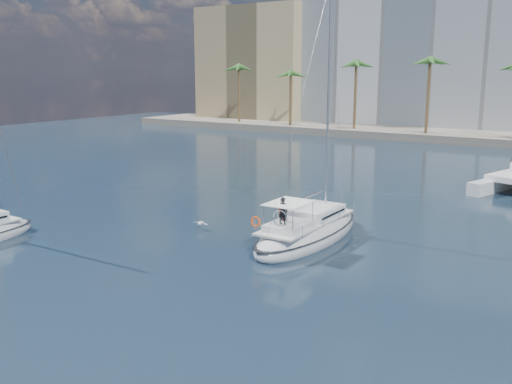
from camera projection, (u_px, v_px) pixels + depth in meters
The scene contains 8 objects.
ground at pixel (234, 242), 34.51m from camera, with size 160.00×160.00×0.00m, color black.
quay at pixel (471, 137), 84.40m from camera, with size 120.00×14.00×1.20m, color gray.
building_modern at pixel (421, 48), 97.84m from camera, with size 42.00×16.00×28.00m, color silver.
building_tan_left at pixel (261, 66), 111.18m from camera, with size 22.00×14.00×22.00m, color tan.
palm_left at pixel (263, 70), 97.23m from camera, with size 3.60×3.60×12.30m.
palm_centre at pixel (470, 70), 79.10m from camera, with size 3.60×3.60×12.30m.
main_sloop at pixel (308, 232), 34.78m from camera, with size 3.57×11.10×16.46m.
seagull at pixel (201, 223), 37.03m from camera, with size 1.17×0.50×0.22m.
Camera 1 is at (19.17, -27.04, 10.15)m, focal length 40.00 mm.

